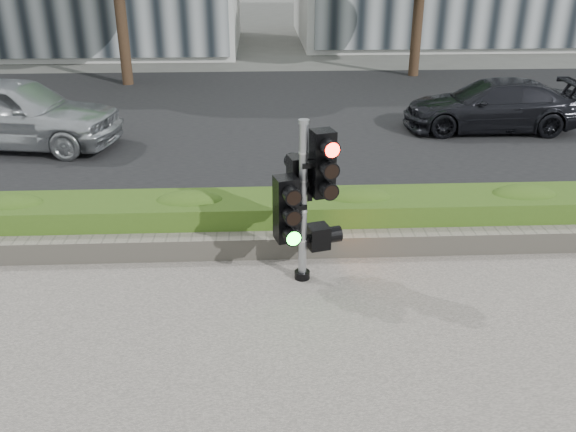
{
  "coord_description": "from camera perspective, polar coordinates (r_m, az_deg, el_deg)",
  "views": [
    {
      "loc": [
        -0.06,
        -6.39,
        4.43
      ],
      "look_at": [
        0.27,
        0.6,
        1.27
      ],
      "focal_mm": 38.0,
      "sensor_mm": 36.0,
      "label": 1
    }
  ],
  "objects": [
    {
      "name": "ground",
      "position": [
        7.78,
        -1.79,
        -10.44
      ],
      "size": [
        120.0,
        120.0,
        0.0
      ],
      "primitive_type": "plane",
      "color": "#51514C",
      "rests_on": "ground"
    },
    {
      "name": "road",
      "position": [
        16.98,
        -2.44,
        9.18
      ],
      "size": [
        60.0,
        13.0,
        0.02
      ],
      "primitive_type": "cube",
      "color": "black",
      "rests_on": "ground"
    },
    {
      "name": "curb",
      "position": [
        10.5,
        -2.12,
        -0.33
      ],
      "size": [
        60.0,
        0.25,
        0.12
      ],
      "primitive_type": "cube",
      "color": "gray",
      "rests_on": "ground"
    },
    {
      "name": "stone_wall",
      "position": [
        9.31,
        -2.03,
        -2.75
      ],
      "size": [
        12.0,
        0.32,
        0.34
      ],
      "primitive_type": "cube",
      "color": "gray",
      "rests_on": "sidewalk"
    },
    {
      "name": "hedge",
      "position": [
        9.82,
        -2.1,
        -0.14
      ],
      "size": [
        12.0,
        1.0,
        0.68
      ],
      "primitive_type": "cube",
      "color": "olive",
      "rests_on": "sidewalk"
    },
    {
      "name": "traffic_signal",
      "position": [
        8.24,
        1.55,
        2.09
      ],
      "size": [
        0.85,
        0.71,
        2.33
      ],
      "rotation": [
        0.0,
        0.0,
        0.27
      ],
      "color": "black",
      "rests_on": "sidewalk"
    },
    {
      "name": "car_silver",
      "position": [
        15.56,
        -24.21,
        8.83
      ],
      "size": [
        5.06,
        2.7,
        1.64
      ],
      "primitive_type": "imported",
      "rotation": [
        0.0,
        0.0,
        1.41
      ],
      "color": "#B6B9BE",
      "rests_on": "road"
    },
    {
      "name": "car_dark",
      "position": [
        16.47,
        18.48,
        9.8
      ],
      "size": [
        4.42,
        1.91,
        1.27
      ],
      "primitive_type": "imported",
      "rotation": [
        0.0,
        0.0,
        -1.6
      ],
      "color": "black",
      "rests_on": "road"
    }
  ]
}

